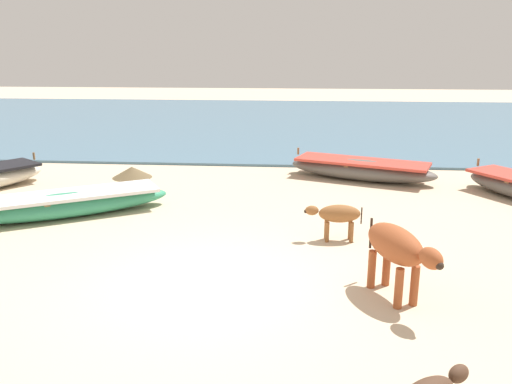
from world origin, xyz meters
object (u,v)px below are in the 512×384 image
at_px(fishing_boat_1, 361,169).
at_px(calf_near_brown, 337,215).
at_px(fishing_boat_0, 63,204).
at_px(cow_adult_rust, 397,248).

bearing_deg(fishing_boat_1, calf_near_brown, 98.94).
bearing_deg(fishing_boat_0, cow_adult_rust, 122.74).
relative_size(fishing_boat_1, calf_near_brown, 3.84).
relative_size(fishing_boat_0, cow_adult_rust, 2.80).
relative_size(fishing_boat_1, cow_adult_rust, 2.63).
xyz_separation_m(fishing_boat_0, calf_near_brown, (5.85, -1.02, 0.23)).
bearing_deg(cow_adult_rust, fishing_boat_1, 152.81).
height_order(fishing_boat_1, cow_adult_rust, cow_adult_rust).
height_order(cow_adult_rust, calf_near_brown, cow_adult_rust).
distance_m(fishing_boat_0, calf_near_brown, 5.95).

